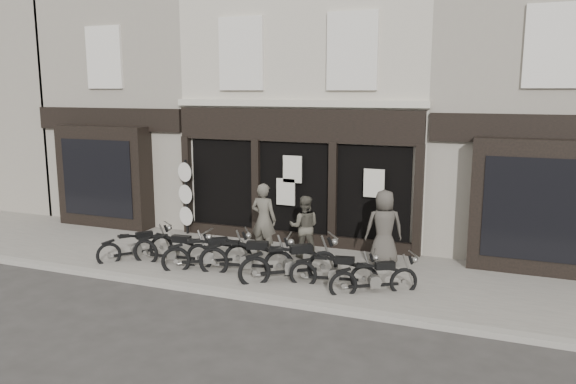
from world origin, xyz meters
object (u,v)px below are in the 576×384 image
at_px(man_centre, 304,227).
at_px(advert_sign_post, 186,200).
at_px(motorcycle_1, 173,252).
at_px(motorcycle_2, 208,256).
at_px(motorcycle_4, 290,266).
at_px(man_right, 384,228).
at_px(motorcycle_3, 247,260).
at_px(motorcycle_5, 335,274).
at_px(motorcycle_0, 136,248).
at_px(motorcycle_6, 375,281).
at_px(man_left, 264,219).

height_order(man_centre, advert_sign_post, advert_sign_post).
height_order(motorcycle_1, motorcycle_2, motorcycle_2).
bearing_deg(man_centre, motorcycle_4, 83.83).
relative_size(man_centre, man_right, 0.86).
relative_size(motorcycle_3, advert_sign_post, 0.97).
bearing_deg(motorcycle_5, motorcycle_4, 171.88).
bearing_deg(motorcycle_3, motorcycle_2, 165.67).
xyz_separation_m(motorcycle_4, man_centre, (-0.33, 1.81, 0.48)).
bearing_deg(man_right, motorcycle_4, 26.68).
bearing_deg(man_right, motorcycle_2, 4.00).
distance_m(motorcycle_0, advert_sign_post, 2.75).
relative_size(motorcycle_1, man_centre, 1.35).
xyz_separation_m(motorcycle_1, motorcycle_4, (3.16, -0.04, 0.03)).
bearing_deg(motorcycle_4, motorcycle_1, 142.41).
height_order(motorcycle_5, man_centre, man_centre).
height_order(motorcycle_1, advert_sign_post, advert_sign_post).
height_order(motorcycle_4, motorcycle_6, motorcycle_4).
xyz_separation_m(motorcycle_5, motorcycle_6, (0.93, -0.09, -0.00)).
height_order(motorcycle_2, man_right, man_right).
height_order(motorcycle_0, motorcycle_1, motorcycle_1).
relative_size(motorcycle_1, man_left, 1.14).
bearing_deg(motorcycle_5, motorcycle_1, 169.63).
bearing_deg(motorcycle_2, motorcycle_0, 146.07).
xyz_separation_m(motorcycle_1, motorcycle_2, (0.99, 0.02, 0.00)).
xyz_separation_m(motorcycle_2, motorcycle_4, (2.17, -0.07, 0.03)).
distance_m(man_centre, man_right, 2.06).
height_order(motorcycle_2, motorcycle_3, motorcycle_3).
distance_m(motorcycle_4, man_centre, 1.90).
bearing_deg(motorcycle_4, motorcycle_5, -34.60).
distance_m(motorcycle_1, advert_sign_post, 3.07).
bearing_deg(motorcycle_2, motorcycle_6, -34.77).
bearing_deg(motorcycle_4, man_left, 94.21).
xyz_separation_m(man_centre, advert_sign_post, (-4.12, 0.93, 0.22)).
bearing_deg(motorcycle_5, man_right, 59.92).
bearing_deg(motorcycle_5, man_centre, 117.55).
distance_m(motorcycle_3, man_centre, 1.99).
relative_size(motorcycle_5, man_right, 1.05).
distance_m(motorcycle_5, motorcycle_6, 0.94).
relative_size(motorcycle_3, motorcycle_6, 1.29).
bearing_deg(man_centre, advert_sign_post, -29.17).
relative_size(motorcycle_3, man_right, 1.21).
distance_m(motorcycle_2, man_right, 4.37).
bearing_deg(motorcycle_1, motorcycle_6, -6.91).
xyz_separation_m(motorcycle_1, motorcycle_5, (4.21, -0.00, -0.04)).
height_order(motorcycle_6, man_right, man_right).
relative_size(motorcycle_2, motorcycle_4, 0.96).
xyz_separation_m(motorcycle_3, motorcycle_4, (1.11, -0.04, 0.01)).
bearing_deg(motorcycle_0, motorcycle_2, -53.95).
distance_m(motorcycle_0, motorcycle_3, 3.21).
xyz_separation_m(motorcycle_1, man_right, (4.89, 1.89, 0.65)).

